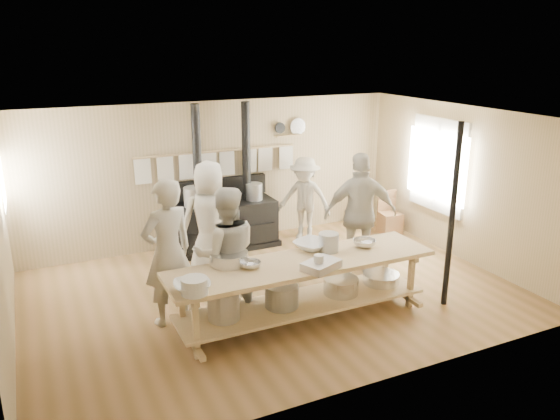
% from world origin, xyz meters
% --- Properties ---
extents(ground, '(7.00, 7.00, 0.00)m').
position_xyz_m(ground, '(0.00, 0.00, 0.00)').
color(ground, brown).
rests_on(ground, ground).
extents(room_shell, '(7.00, 7.00, 7.00)m').
position_xyz_m(room_shell, '(0.00, 0.00, 1.62)').
color(room_shell, tan).
rests_on(room_shell, ground).
extents(window_right, '(0.09, 1.50, 1.65)m').
position_xyz_m(window_right, '(3.47, 0.60, 1.50)').
color(window_right, beige).
rests_on(window_right, ground).
extents(left_opening, '(0.00, 0.90, 0.90)m').
position_xyz_m(left_opening, '(-3.45, 2.00, 1.60)').
color(left_opening, white).
rests_on(left_opening, ground).
extents(stove, '(1.90, 0.75, 2.60)m').
position_xyz_m(stove, '(-0.01, 2.12, 0.52)').
color(stove, black).
rests_on(stove, ground).
extents(towel_rail, '(3.00, 0.04, 0.47)m').
position_xyz_m(towel_rail, '(-0.00, 2.40, 1.55)').
color(towel_rail, tan).
rests_on(towel_rail, ground).
extents(back_wall_shelf, '(0.63, 0.14, 0.32)m').
position_xyz_m(back_wall_shelf, '(1.46, 2.43, 2.00)').
color(back_wall_shelf, tan).
rests_on(back_wall_shelf, ground).
extents(prep_table, '(3.60, 0.90, 0.85)m').
position_xyz_m(prep_table, '(-0.01, -0.90, 0.52)').
color(prep_table, tan).
rests_on(prep_table, ground).
extents(support_post, '(0.08, 0.08, 2.60)m').
position_xyz_m(support_post, '(2.05, -1.35, 1.30)').
color(support_post, black).
rests_on(support_post, ground).
extents(cook_far_left, '(0.82, 0.65, 1.97)m').
position_xyz_m(cook_far_left, '(-1.59, -0.19, 0.98)').
color(cook_far_left, beige).
rests_on(cook_far_left, ground).
extents(cook_left, '(1.01, 0.86, 1.82)m').
position_xyz_m(cook_left, '(-0.86, -0.37, 0.91)').
color(cook_left, beige).
rests_on(cook_left, ground).
extents(cook_center, '(1.00, 0.73, 1.87)m').
position_xyz_m(cook_center, '(-0.64, 0.96, 0.94)').
color(cook_center, beige).
rests_on(cook_center, ground).
extents(cook_right, '(1.25, 0.86, 1.96)m').
position_xyz_m(cook_right, '(1.57, 0.15, 0.98)').
color(cook_right, beige).
rests_on(cook_right, ground).
extents(cook_by_window, '(1.13, 1.12, 1.56)m').
position_xyz_m(cook_by_window, '(1.53, 1.95, 0.78)').
color(cook_by_window, beige).
rests_on(cook_by_window, ground).
extents(chair, '(0.44, 0.44, 0.83)m').
position_xyz_m(chair, '(3.15, 1.47, 0.25)').
color(chair, '#503420').
rests_on(chair, ground).
extents(bowl_white_a, '(0.48, 0.48, 0.10)m').
position_xyz_m(bowl_white_a, '(-1.55, -1.13, 0.90)').
color(bowl_white_a, white).
rests_on(bowl_white_a, prep_table).
extents(bowl_steel_a, '(0.36, 0.36, 0.08)m').
position_xyz_m(bowl_steel_a, '(-0.70, -0.81, 0.89)').
color(bowl_steel_a, silver).
rests_on(bowl_steel_a, prep_table).
extents(bowl_white_b, '(0.61, 0.61, 0.12)m').
position_xyz_m(bowl_white_b, '(0.32, -0.57, 0.91)').
color(bowl_white_b, white).
rests_on(bowl_white_b, prep_table).
extents(bowl_steel_b, '(0.43, 0.43, 0.10)m').
position_xyz_m(bowl_steel_b, '(1.02, -0.80, 0.90)').
color(bowl_steel_b, silver).
rests_on(bowl_steel_b, prep_table).
extents(roasting_pan, '(0.56, 0.47, 0.11)m').
position_xyz_m(roasting_pan, '(0.09, -1.23, 0.90)').
color(roasting_pan, '#B2B2B7').
rests_on(roasting_pan, prep_table).
extents(mixing_bowl_large, '(0.61, 0.61, 0.16)m').
position_xyz_m(mixing_bowl_large, '(-0.90, -0.57, 0.93)').
color(mixing_bowl_large, silver).
rests_on(mixing_bowl_large, prep_table).
extents(bucket_galv, '(0.36, 0.36, 0.25)m').
position_xyz_m(bucket_galv, '(0.48, -0.73, 0.98)').
color(bucket_galv, gray).
rests_on(bucket_galv, prep_table).
extents(deep_bowl_enamel, '(0.38, 0.38, 0.19)m').
position_xyz_m(deep_bowl_enamel, '(-1.55, -1.23, 0.95)').
color(deep_bowl_enamel, white).
rests_on(deep_bowl_enamel, prep_table).
extents(pitcher, '(0.13, 0.13, 0.20)m').
position_xyz_m(pitcher, '(0.05, -1.23, 0.95)').
color(pitcher, white).
rests_on(pitcher, prep_table).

